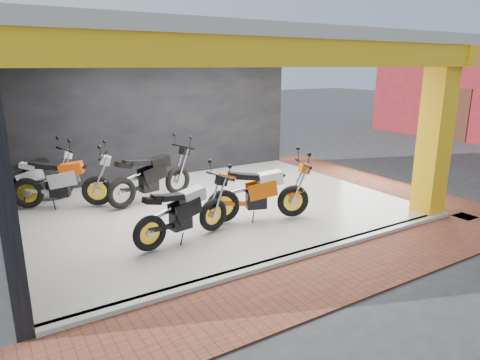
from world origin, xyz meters
The scene contains 15 objects.
ground centered at (0.00, 0.00, 0.00)m, with size 80.00×80.00×0.00m, color #2D2D30.
showroom_floor centered at (0.00, 2.00, 0.05)m, with size 8.00×6.00×0.10m, color silver.
showroom_ceiling centered at (0.00, 2.00, 3.60)m, with size 8.40×6.40×0.20m, color beige.
back_wall centered at (0.00, 5.10, 1.75)m, with size 8.20×0.20×3.50m, color black.
corner_column centered at (3.75, -0.75, 1.75)m, with size 0.50×0.50×3.50m, color yellow.
header_beam_front centered at (0.00, -1.00, 3.30)m, with size 8.40×0.30×0.40m, color yellow.
header_beam_right centered at (4.00, 2.00, 3.30)m, with size 0.30×6.40×0.40m, color yellow.
floor_kerb centered at (0.00, -1.02, 0.05)m, with size 8.00×0.20×0.10m, color silver.
paver_front centered at (0.00, -1.80, 0.01)m, with size 9.00×1.40×0.03m, color brown.
paver_right centered at (4.80, 2.00, 0.01)m, with size 1.40×7.00×0.03m, color brown.
moto_hero centered at (1.01, 0.41, 0.78)m, with size 2.23×0.83×1.36m, color #E15609, non-canonical shape.
moto_row_a centered at (-0.73, 0.59, 0.73)m, with size 2.08×0.77×1.27m, color black, non-canonical shape.
moto_row_b centered at (-0.36, 3.08, 0.80)m, with size 2.29×0.85×1.40m, color black, non-canonical shape.
moto_row_c centered at (-2.20, 3.23, 0.79)m, with size 2.26×0.84×1.38m, color #B0B3B8, non-canonical shape.
moto_row_d centered at (-2.80, 4.25, 0.79)m, with size 2.25×0.83×1.37m, color #A9ABB1, non-canonical shape.
Camera 1 is at (-4.24, -6.08, 3.13)m, focal length 32.00 mm.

